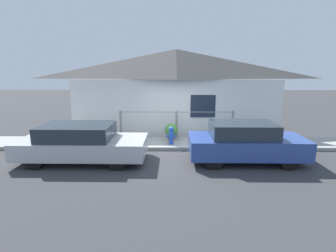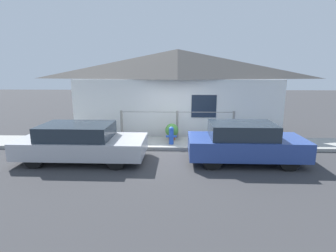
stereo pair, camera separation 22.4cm
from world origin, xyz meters
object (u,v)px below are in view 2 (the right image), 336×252
car_left (81,142)px  potted_plant_corner (223,133)px  potted_plant_by_fence (101,134)px  fire_hydrant (171,135)px  potted_plant_near_hydrant (172,131)px  car_right (245,143)px

car_left → potted_plant_corner: car_left is taller
potted_plant_by_fence → potted_plant_corner: size_ratio=0.98×
fire_hydrant → car_left: bearing=-151.5°
potted_plant_near_hydrant → potted_plant_by_fence: potted_plant_near_hydrant is taller
potted_plant_by_fence → potted_plant_corner: 5.10m
fire_hydrant → potted_plant_by_fence: size_ratio=1.48×
fire_hydrant → potted_plant_by_fence: 2.94m
car_right → potted_plant_by_fence: size_ratio=7.95×
fire_hydrant → potted_plant_by_fence: bearing=171.5°
car_right → fire_hydrant: (-2.45, 1.63, -0.17)m
car_left → potted_plant_by_fence: (0.09, 2.07, -0.24)m
car_right → potted_plant_corner: (-0.27, 2.38, -0.27)m
potted_plant_corner → fire_hydrant: bearing=-161.1°
potted_plant_by_fence → car_right: bearing=-21.1°
potted_plant_near_hydrant → potted_plant_corner: potted_plant_near_hydrant is taller
car_right → potted_plant_by_fence: bearing=159.4°
potted_plant_corner → potted_plant_by_fence: bearing=-176.5°
car_left → potted_plant_near_hydrant: (3.01, 2.26, -0.12)m
car_left → potted_plant_by_fence: 2.08m
potted_plant_corner → car_left: bearing=-155.4°
car_left → fire_hydrant: (3.00, 1.63, -0.14)m
potted_plant_corner → potted_plant_near_hydrant: bearing=-176.9°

